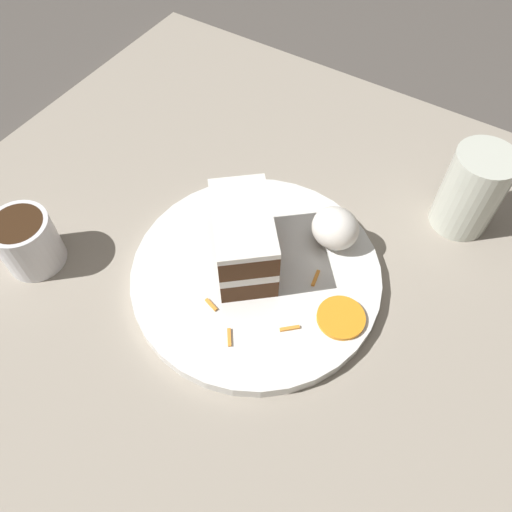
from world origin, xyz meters
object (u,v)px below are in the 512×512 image
(cream_dollop, at_px, (335,228))
(drinking_glass, at_px, (470,195))
(cake_slice, at_px, (245,236))
(orange_garnish, at_px, (341,318))
(coffee_mug, at_px, (27,241))
(plate, at_px, (256,274))

(cream_dollop, bearing_deg, drinking_glass, -132.29)
(cake_slice, xyz_separation_m, orange_garnish, (-0.14, 0.02, -0.04))
(cream_dollop, distance_m, drinking_glass, 0.18)
(cream_dollop, bearing_deg, cake_slice, 44.15)
(cream_dollop, bearing_deg, coffee_mug, 34.26)
(coffee_mug, bearing_deg, cream_dollop, -145.74)
(cake_slice, height_order, cream_dollop, cake_slice)
(plate, height_order, coffee_mug, coffee_mug)
(cake_slice, bearing_deg, plate, 115.40)
(cake_slice, relative_size, coffee_mug, 1.82)
(orange_garnish, height_order, coffee_mug, coffee_mug)
(cake_slice, height_order, drinking_glass, drinking_glass)
(orange_garnish, relative_size, coffee_mug, 0.76)
(cream_dollop, height_order, drinking_glass, drinking_glass)
(coffee_mug, bearing_deg, orange_garnish, -162.27)
(cake_slice, height_order, orange_garnish, cake_slice)
(drinking_glass, bearing_deg, cake_slice, 46.35)
(coffee_mug, bearing_deg, cake_slice, -149.91)
(orange_garnish, xyz_separation_m, drinking_glass, (-0.06, -0.23, 0.03))
(cream_dollop, xyz_separation_m, coffee_mug, (0.31, 0.21, -0.00))
(plate, height_order, cake_slice, cake_slice)
(drinking_glass, bearing_deg, cream_dollop, 47.71)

